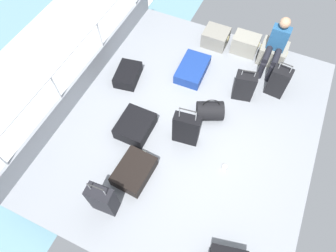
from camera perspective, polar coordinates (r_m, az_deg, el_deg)
ground_plane at (r=5.40m, az=4.28°, el=0.15°), size 4.40×5.20×0.06m
gunwale_port at (r=5.92m, az=-15.60°, el=8.91°), size 0.06×5.20×0.45m
railing_port at (r=5.52m, az=-16.96°, el=12.60°), size 0.04×4.20×1.02m
sea_wake at (r=7.12m, az=-24.11°, el=9.13°), size 12.00×12.00×0.01m
cargo_crate_0 at (r=6.65m, az=9.22°, el=16.59°), size 0.55×0.47×0.34m
cargo_crate_1 at (r=6.59m, az=14.77°, el=15.13°), size 0.56×0.39×0.38m
cargo_crate_2 at (r=6.55m, az=19.59°, el=13.16°), size 0.55×0.48×0.39m
passenger_seated at (r=6.17m, az=20.22°, el=14.52°), size 0.34×0.66×1.09m
suitcase_0 at (r=5.22m, az=-6.35°, el=0.03°), size 0.56×0.66×0.26m
suitcase_1 at (r=4.91m, az=3.54°, el=-0.62°), size 0.46×0.24×0.92m
suitcase_2 at (r=4.52m, az=-12.52°, el=-13.71°), size 0.40×0.23×0.88m
suitcase_4 at (r=5.67m, az=14.56°, el=7.51°), size 0.41×0.30×0.71m
suitcase_5 at (r=4.84m, az=-6.57°, el=-8.70°), size 0.55×0.71×0.24m
suitcase_6 at (r=6.04m, az=4.77°, el=10.90°), size 0.53×0.82×0.21m
suitcase_7 at (r=5.91m, az=20.61°, el=8.06°), size 0.36×0.27×0.78m
suitcase_8 at (r=5.96m, az=-7.79°, el=9.81°), size 0.52×0.68×0.22m
duffel_bag at (r=5.35m, az=8.12°, el=2.96°), size 0.58×0.52×0.51m
paper_cup at (r=5.00m, az=10.85°, el=-7.85°), size 0.08×0.08×0.10m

